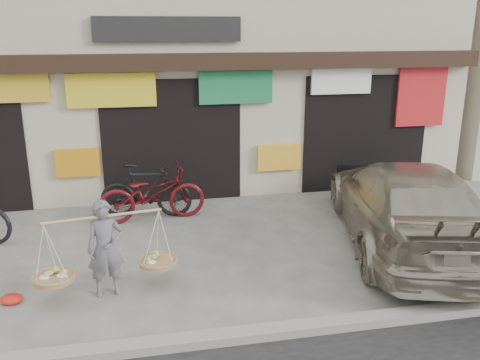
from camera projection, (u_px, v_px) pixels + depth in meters
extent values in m
plane|color=gray|center=(191.00, 270.00, 8.15)|extent=(70.00, 70.00, 0.00)
cube|color=gray|center=(208.00, 339.00, 6.25)|extent=(70.00, 0.25, 0.12)
cube|color=beige|center=(161.00, 37.00, 13.23)|extent=(14.00, 6.00, 7.00)
cube|color=black|center=(169.00, 62.00, 10.41)|extent=(14.00, 0.35, 0.35)
cube|color=black|center=(171.00, 139.00, 11.28)|extent=(3.00, 0.60, 2.70)
cube|color=black|center=(360.00, 131.00, 12.13)|extent=(3.00, 0.60, 2.70)
cube|color=gold|center=(7.00, 87.00, 10.00)|extent=(1.60, 0.08, 0.60)
cube|color=yellow|center=(111.00, 90.00, 10.41)|extent=(1.80, 0.08, 0.70)
cube|color=#1F7E46|center=(236.00, 87.00, 10.90)|extent=(1.60, 0.08, 0.70)
cube|color=white|center=(341.00, 80.00, 11.32)|extent=(1.40, 0.08, 0.60)
cube|color=red|center=(421.00, 96.00, 11.81)|extent=(1.20, 0.08, 1.40)
cube|color=orange|center=(78.00, 163.00, 10.69)|extent=(0.90, 0.08, 0.60)
cube|color=yellow|center=(279.00, 157.00, 11.55)|extent=(1.00, 0.08, 0.60)
cube|color=black|center=(168.00, 29.00, 10.28)|extent=(3.00, 0.08, 0.50)
imported|color=slate|center=(106.00, 248.00, 7.23)|extent=(0.57, 0.42, 1.44)
cylinder|color=tan|center=(103.00, 216.00, 7.09)|extent=(1.64, 0.30, 0.04)
cylinder|color=#A47F4F|center=(54.00, 278.00, 7.09)|extent=(0.56, 0.56, 0.07)
ellipsoid|color=#A5BF66|center=(53.00, 274.00, 7.07)|extent=(0.39, 0.39, 0.10)
cylinder|color=#A47F4F|center=(158.00, 262.00, 7.58)|extent=(0.56, 0.56, 0.07)
ellipsoid|color=#A5BF66|center=(158.00, 258.00, 7.56)|extent=(0.39, 0.39, 0.10)
imported|color=black|center=(146.00, 191.00, 10.31)|extent=(1.92, 0.85, 1.12)
imported|color=#550E12|center=(152.00, 194.00, 10.11)|extent=(2.18, 0.95, 1.11)
imported|color=#A39984|center=(405.00, 204.00, 8.95)|extent=(3.28, 5.53, 1.50)
cube|color=black|center=(375.00, 176.00, 11.36)|extent=(1.67, 0.50, 0.45)
cube|color=silver|center=(374.00, 179.00, 11.45)|extent=(0.44, 0.13, 0.12)
ellipsoid|color=red|center=(11.00, 299.00, 7.16)|extent=(0.31, 0.25, 0.14)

